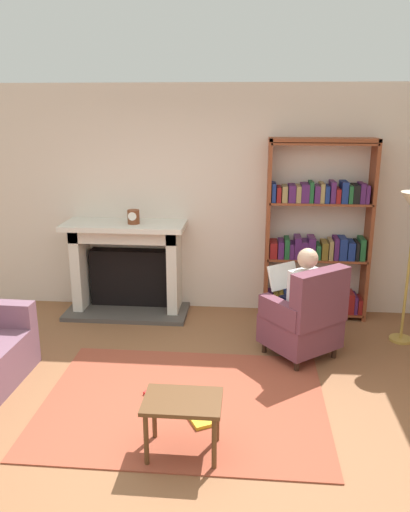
% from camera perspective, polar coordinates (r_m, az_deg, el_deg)
% --- Properties ---
extents(ground, '(14.00, 14.00, 0.00)m').
position_cam_1_polar(ground, '(4.33, -2.87, -18.06)').
color(ground, brown).
extents(back_wall, '(5.60, 0.10, 2.70)m').
position_cam_1_polar(back_wall, '(6.20, 0.19, 6.19)').
color(back_wall, beige).
rests_on(back_wall, ground).
extents(area_rug, '(2.40, 1.80, 0.01)m').
position_cam_1_polar(area_rug, '(4.57, -2.34, -15.89)').
color(area_rug, '#9B4630').
rests_on(area_rug, ground).
extents(fireplace, '(1.47, 0.64, 1.13)m').
position_cam_1_polar(fireplace, '(6.29, -8.62, -0.94)').
color(fireplace, '#4C4742').
rests_on(fireplace, ground).
extents(mantel_clock, '(0.14, 0.14, 0.16)m').
position_cam_1_polar(mantel_clock, '(6.02, -7.96, 4.34)').
color(mantel_clock, brown).
rests_on(mantel_clock, fireplace).
extents(bookshelf, '(1.20, 0.32, 2.11)m').
position_cam_1_polar(bookshelf, '(6.10, 12.40, 2.04)').
color(bookshelf, brown).
rests_on(bookshelf, ground).
extents(armchair_reading, '(0.89, 0.88, 0.97)m').
position_cam_1_polar(armchair_reading, '(5.20, 11.11, -6.83)').
color(armchair_reading, '#331E14').
rests_on(armchair_reading, ground).
extents(seated_reader, '(0.57, 0.59, 1.14)m').
position_cam_1_polar(seated_reader, '(5.20, 10.32, -4.43)').
color(seated_reader, silver).
rests_on(seated_reader, ground).
extents(side_table, '(0.56, 0.39, 0.45)m').
position_cam_1_polar(side_table, '(3.81, -2.51, -16.53)').
color(side_table, brown).
rests_on(side_table, ground).
extents(scattered_books, '(0.65, 0.62, 0.03)m').
position_cam_1_polar(scattered_books, '(4.50, -3.20, -16.18)').
color(scattered_books, red).
rests_on(scattered_books, area_rug).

